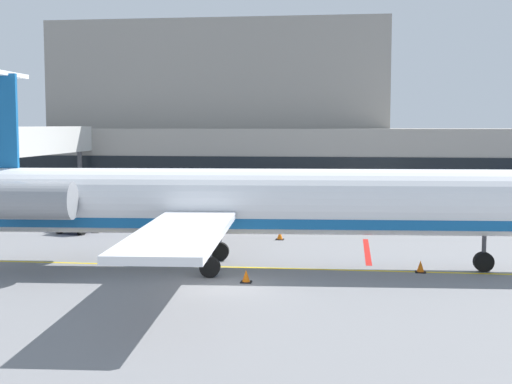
# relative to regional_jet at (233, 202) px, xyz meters

# --- Properties ---
(ground) EXTENTS (120.00, 120.00, 0.11)m
(ground) POSITION_rel_regional_jet_xyz_m (0.14, -3.58, -3.15)
(ground) COLOR slate
(terminal_building) EXTENTS (70.49, 11.72, 17.51)m
(terminal_building) POSITION_rel_regional_jet_xyz_m (-3.63, 42.71, 3.45)
(terminal_building) COLOR gray
(terminal_building) RESTS_ON ground
(jet_bridge_west) EXTENTS (2.40, 21.65, 6.59)m
(jet_bridge_west) POSITION_rel_regional_jet_xyz_m (-20.84, 24.84, 2.11)
(jet_bridge_west) COLOR silver
(jet_bridge_west) RESTS_ON ground
(regional_jet) EXTENTS (34.46, 24.88, 9.06)m
(regional_jet) POSITION_rel_regional_jet_xyz_m (0.00, 0.00, 0.00)
(regional_jet) COLOR white
(regional_jet) RESTS_ON ground
(baggage_tug) EXTENTS (2.64, 3.49, 2.04)m
(baggage_tug) POSITION_rel_regional_jet_xyz_m (-11.07, 10.48, -2.17)
(baggage_tug) COLOR #19389E
(baggage_tug) RESTS_ON ground
(pushback_tractor) EXTENTS (3.96, 2.87, 2.26)m
(pushback_tractor) POSITION_rel_regional_jet_xyz_m (5.51, 18.17, -2.08)
(pushback_tractor) COLOR #E5B20C
(pushback_tractor) RESTS_ON ground
(fuel_tank) EXTENTS (8.03, 2.76, 2.61)m
(fuel_tank) POSITION_rel_regional_jet_xyz_m (7.28, 24.01, -1.64)
(fuel_tank) COLOR white
(fuel_tank) RESTS_ON ground
(safety_cone_alpha) EXTENTS (0.47, 0.47, 0.55)m
(safety_cone_alpha) POSITION_rel_regional_jet_xyz_m (1.33, 8.64, -2.85)
(safety_cone_alpha) COLOR orange
(safety_cone_alpha) RESTS_ON ground
(safety_cone_bravo) EXTENTS (0.47, 0.47, 0.55)m
(safety_cone_bravo) POSITION_rel_regional_jet_xyz_m (8.49, 0.25, -2.85)
(safety_cone_bravo) COLOR orange
(safety_cone_bravo) RESTS_ON ground
(safety_cone_charlie) EXTENTS (0.47, 0.47, 0.55)m
(safety_cone_charlie) POSITION_rel_regional_jet_xyz_m (1.01, -2.81, -2.85)
(safety_cone_charlie) COLOR orange
(safety_cone_charlie) RESTS_ON ground
(safety_cone_delta) EXTENTS (0.47, 0.47, 0.55)m
(safety_cone_delta) POSITION_rel_regional_jet_xyz_m (-10.20, 9.91, -2.85)
(safety_cone_delta) COLOR orange
(safety_cone_delta) RESTS_ON ground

